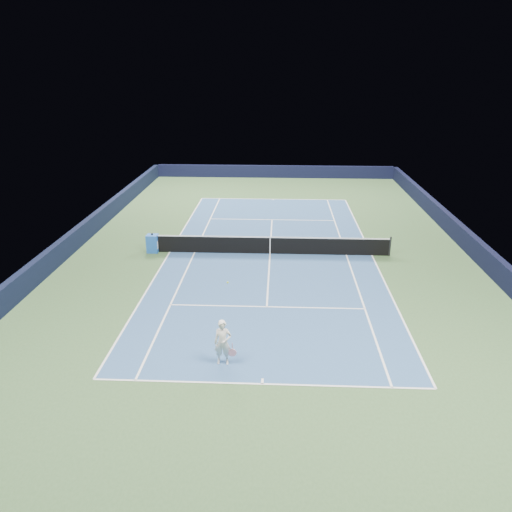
{
  "coord_description": "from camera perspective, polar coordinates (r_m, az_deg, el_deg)",
  "views": [
    {
      "loc": [
        0.44,
        -25.32,
        9.52
      ],
      "look_at": [
        -0.62,
        -3.0,
        1.0
      ],
      "focal_mm": 35.0,
      "sensor_mm": 36.0,
      "label": 1
    }
  ],
  "objects": [
    {
      "name": "center_service_line",
      "position": [
        27.05,
        1.61,
        0.28
      ],
      "size": [
        0.08,
        12.8,
        0.0
      ],
      "primitive_type": "cube",
      "color": "white",
      "rests_on": "ground"
    },
    {
      "name": "baseline_near",
      "position": [
        16.46,
        0.71,
        -14.42
      ],
      "size": [
        10.97,
        0.08,
        0.0
      ],
      "primitive_type": "cube",
      "color": "white",
      "rests_on": "ground"
    },
    {
      "name": "sideline_singles_left",
      "position": [
        27.42,
        -7.02,
        0.42
      ],
      "size": [
        0.08,
        23.77,
        0.0
      ],
      "primitive_type": "cube",
      "color": "white",
      "rests_on": "ground"
    },
    {
      "name": "sponsor_cube",
      "position": [
        27.72,
        -11.72,
        1.41
      ],
      "size": [
        0.63,
        0.55,
        0.98
      ],
      "color": "blue",
      "rests_on": "ground"
    },
    {
      "name": "center_mark_near",
      "position": [
        16.59,
        0.73,
        -14.12
      ],
      "size": [
        0.08,
        0.3,
        0.0
      ],
      "primitive_type": "cube",
      "color": "white",
      "rests_on": "ground"
    },
    {
      "name": "sideline_singles_right",
      "position": [
        27.29,
        10.28,
        0.13
      ],
      "size": [
        0.08,
        23.77,
        0.0
      ],
      "primitive_type": "cube",
      "color": "white",
      "rests_on": "ground"
    },
    {
      "name": "service_line_far",
      "position": [
        33.11,
        1.84,
        4.17
      ],
      "size": [
        8.23,
        0.08,
        0.0
      ],
      "primitive_type": "cube",
      "color": "white",
      "rests_on": "ground"
    },
    {
      "name": "service_line_near",
      "position": [
        21.18,
        1.24,
        -5.82
      ],
      "size": [
        8.23,
        0.08,
        0.0
      ],
      "primitive_type": "cube",
      "color": "white",
      "rests_on": "ground"
    },
    {
      "name": "tennis_player",
      "position": [
        17.07,
        -3.8,
        -9.83
      ],
      "size": [
        0.76,
        1.23,
        2.61
      ],
      "color": "white",
      "rests_on": "ground"
    },
    {
      "name": "baseline_far",
      "position": [
        38.4,
        1.98,
        6.52
      ],
      "size": [
        10.97,
        0.08,
        0.0
      ],
      "primitive_type": "cube",
      "color": "white",
      "rests_on": "ground"
    },
    {
      "name": "ground",
      "position": [
        27.05,
        1.61,
        0.26
      ],
      "size": [
        40.0,
        40.0,
        0.0
      ],
      "primitive_type": "plane",
      "color": "#35532D",
      "rests_on": "ground"
    },
    {
      "name": "sideline_doubles_right",
      "position": [
        27.51,
        13.11,
        0.08
      ],
      "size": [
        0.08,
        23.77,
        0.0
      ],
      "primitive_type": "cube",
      "color": "white",
      "rests_on": "ground"
    },
    {
      "name": "center_mark_far",
      "position": [
        38.25,
        1.98,
        6.47
      ],
      "size": [
        0.08,
        0.3,
        0.0
      ],
      "primitive_type": "cube",
      "color": "white",
      "rests_on": "ground"
    },
    {
      "name": "court_surface",
      "position": [
        27.05,
        1.61,
        0.27
      ],
      "size": [
        10.97,
        23.77,
        0.01
      ],
      "primitive_type": "cube",
      "color": "#2D4F7F",
      "rests_on": "ground"
    },
    {
      "name": "wall_left",
      "position": [
        29.12,
        -20.2,
        1.61
      ],
      "size": [
        0.35,
        40.0,
        1.1
      ],
      "primitive_type": "cube",
      "color": "black",
      "rests_on": "ground"
    },
    {
      "name": "wall_right",
      "position": [
        28.8,
        23.7,
        0.9
      ],
      "size": [
        0.35,
        40.0,
        1.1
      ],
      "primitive_type": "cube",
      "color": "black",
      "rests_on": "ground"
    },
    {
      "name": "wall_far",
      "position": [
        46.03,
        2.14,
        9.62
      ],
      "size": [
        22.0,
        0.35,
        1.1
      ],
      "primitive_type": "cube",
      "color": "black",
      "rests_on": "ground"
    },
    {
      "name": "tennis_net",
      "position": [
        26.88,
        1.62,
        1.27
      ],
      "size": [
        12.9,
        0.1,
        1.07
      ],
      "color": "black",
      "rests_on": "ground"
    },
    {
      "name": "sideline_doubles_left",
      "position": [
        27.68,
        -9.82,
        0.46
      ],
      "size": [
        0.08,
        23.77,
        0.0
      ],
      "primitive_type": "cube",
      "color": "white",
      "rests_on": "ground"
    }
  ]
}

